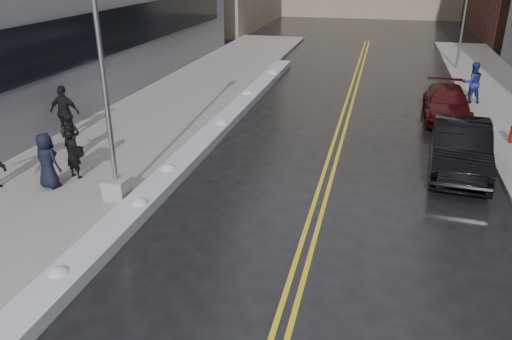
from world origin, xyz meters
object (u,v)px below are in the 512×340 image
Objects in this scene: pedestrian_d at (65,112)px; car_black at (460,148)px; pedestrian_fedora at (73,153)px; pedestrian_east at (472,83)px; pedestrian_c at (47,161)px; traffic_signal at (464,15)px; lamppost at (109,121)px; pedestrian_b at (70,135)px; car_maroon at (447,103)px.

car_black is (14.54, 0.54, -0.34)m from pedestrian_d.
pedestrian_fedora is 12.67m from car_black.
pedestrian_east is (16.04, 9.26, -0.04)m from pedestrian_d.
pedestrian_d is (-2.49, 3.37, 0.22)m from pedestrian_fedora.
pedestrian_east is at bearing -124.87° from pedestrian_fedora.
pedestrian_c reaches higher than car_black.
pedestrian_d is (-16.34, -17.59, -2.22)m from traffic_signal.
pedestrian_b is (-3.19, 2.65, -1.59)m from lamppost.
traffic_signal reaches higher than car_black.
traffic_signal is 1.27× the size of car_maroon.
pedestrian_east is at bearing -145.33° from pedestrian_b.
lamppost is 2.78m from pedestrian_fedora.
pedestrian_d is at bearing -41.36° from pedestrian_fedora.
lamppost reaches higher than pedestrian_east.
pedestrian_b is 2.23m from pedestrian_d.
pedestrian_b is at bearing 21.56° from pedestrian_east.
car_black is (-1.50, -8.72, -0.29)m from pedestrian_east.
pedestrian_d reaches higher than car_maroon.
pedestrian_fedora reaches higher than pedestrian_b.
pedestrian_c is 13.25m from car_black.
pedestrian_fedora is 1.03× the size of pedestrian_b.
pedestrian_east is 2.79m from car_maroon.
traffic_signal is 3.43× the size of pedestrian_c.
pedestrian_east is (11.50, 13.67, -1.40)m from lamppost.
pedestrian_fedora is at bearing -95.35° from pedestrian_c.
car_black is at bearing -90.39° from car_maroon.
car_black is (-1.80, -17.05, -2.56)m from traffic_signal.
pedestrian_east is (14.69, 11.02, 0.19)m from pedestrian_b.
pedestrian_fedora is 0.93× the size of pedestrian_c.
traffic_signal is at bearing -129.97° from pedestrian_b.
traffic_signal is 24.11m from pedestrian_d.
car_maroon is at bearing 46.01° from pedestrian_east.
pedestrian_d is (-2.17, 4.23, 0.16)m from pedestrian_c.
pedestrian_d is 14.55m from car_black.
pedestrian_fedora is at bearing 123.25° from pedestrian_b.
car_maroon is (14.72, 6.85, -0.50)m from pedestrian_d.
pedestrian_c reaches higher than pedestrian_b.
pedestrian_b is 0.77× the size of pedestrian_d.
lamppost is 3.86× the size of pedestrian_east.
pedestrian_c is at bearing 28.90° from pedestrian_east.
pedestrian_east is at bearing -92.06° from traffic_signal.
car_maroon is (12.54, 11.08, -0.34)m from pedestrian_c.
car_black is at bearing -149.87° from pedestrian_fedora.
pedestrian_east is 8.85m from car_black.
pedestrian_d reaches higher than pedestrian_c.
pedestrian_d is 18.52m from pedestrian_east.
pedestrian_d is 16.24m from car_maroon.
pedestrian_east is at bearing -152.10° from pedestrian_d.
traffic_signal is 3.68× the size of pedestrian_fedora.
car_maroon is at bearing -127.98° from pedestrian_fedora.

